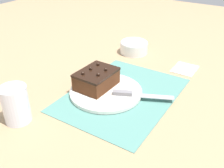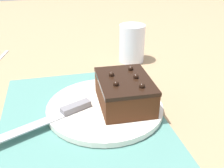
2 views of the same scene
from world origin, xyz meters
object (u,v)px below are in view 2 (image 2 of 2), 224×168
(chocolate_cake, at_px, (124,91))
(serving_knife, at_px, (61,114))
(cake_plate, at_px, (105,107))
(drinking_glass, at_px, (132,43))

(chocolate_cake, height_order, serving_knife, chocolate_cake)
(cake_plate, relative_size, serving_knife, 1.29)
(cake_plate, distance_m, serving_knife, 0.10)
(drinking_glass, bearing_deg, chocolate_cake, -20.23)
(cake_plate, relative_size, drinking_glass, 2.20)
(serving_knife, relative_size, drinking_glass, 1.70)
(chocolate_cake, distance_m, serving_knife, 0.14)
(serving_knife, xyz_separation_m, drinking_glass, (-0.29, 0.24, 0.04))
(serving_knife, bearing_deg, cake_plate, -103.03)
(chocolate_cake, bearing_deg, cake_plate, -96.05)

